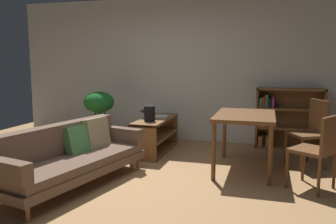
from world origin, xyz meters
name	(u,v)px	position (x,y,z in m)	size (l,w,h in m)	color
ground_plane	(131,186)	(0.00, 0.00, 0.00)	(8.16, 8.16, 0.00)	#A87A4C
back_wall_panel	(184,69)	(0.00, 2.70, 1.35)	(6.80, 0.10, 2.70)	silver
fabric_couch	(70,155)	(-0.73, -0.14, 0.37)	(1.15, 2.12, 0.75)	olive
media_console	(155,135)	(-0.22, 1.64, 0.28)	(0.44, 1.29, 0.56)	brown
open_laptop	(156,115)	(-0.27, 1.83, 0.59)	(0.46, 0.34, 0.11)	silver
desk_speaker	(150,114)	(-0.22, 1.35, 0.68)	(0.17, 0.17, 0.24)	black
potted_floor_plant	(99,109)	(-1.34, 1.81, 0.65)	(0.54, 0.54, 0.97)	#333338
dining_table	(245,120)	(1.27, 1.03, 0.70)	(0.78, 1.20, 0.79)	brown
dining_chair_near	(311,129)	(2.16, 1.47, 0.54)	(0.56, 0.58, 0.96)	brown
dining_chair_far	(318,148)	(2.13, 0.49, 0.51)	(0.59, 0.59, 0.88)	brown
bookshelf	(285,118)	(1.85, 2.52, 0.52)	(1.12, 0.31, 1.05)	brown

